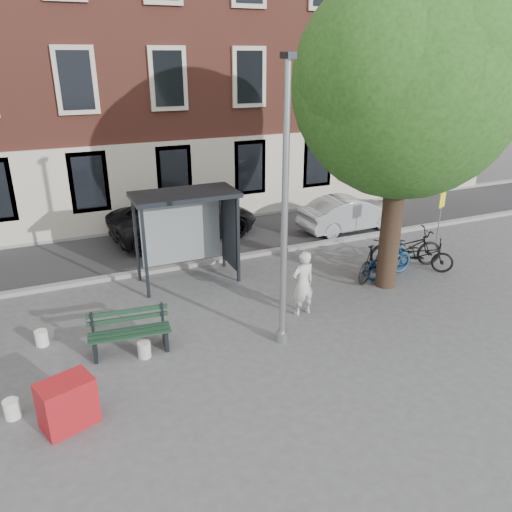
{
  "coord_description": "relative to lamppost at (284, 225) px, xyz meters",
  "views": [
    {
      "loc": [
        -4.47,
        -8.76,
        6.06
      ],
      "look_at": [
        0.14,
        1.8,
        1.4
      ],
      "focal_mm": 35.0,
      "sensor_mm": 36.0,
      "label": 1
    }
  ],
  "objects": [
    {
      "name": "ground",
      "position": [
        0.0,
        0.0,
        -2.78
      ],
      "size": [
        90.0,
        90.0,
        0.0
      ],
      "primitive_type": "plane",
      "color": "#4C4C4F",
      "rests_on": "ground"
    },
    {
      "name": "road",
      "position": [
        0.0,
        7.0,
        -2.78
      ],
      "size": [
        40.0,
        4.0,
        0.01
      ],
      "primitive_type": "cube",
      "color": "#28282B",
      "rests_on": "ground"
    },
    {
      "name": "curb_near",
      "position": [
        0.0,
        5.0,
        -2.72
      ],
      "size": [
        40.0,
        0.25,
        0.12
      ],
      "primitive_type": "cube",
      "color": "gray",
      "rests_on": "ground"
    },
    {
      "name": "curb_far",
      "position": [
        0.0,
        9.0,
        -2.72
      ],
      "size": [
        40.0,
        0.25,
        0.12
      ],
      "primitive_type": "cube",
      "color": "gray",
      "rests_on": "ground"
    },
    {
      "name": "building_row",
      "position": [
        0.0,
        13.0,
        4.22
      ],
      "size": [
        30.0,
        8.0,
        14.0
      ],
      "primitive_type": "cube",
      "color": "brown",
      "rests_on": "ground"
    },
    {
      "name": "lamppost",
      "position": [
        0.0,
        0.0,
        0.0
      ],
      "size": [
        0.28,
        0.35,
        6.11
      ],
      "color": "#9EA0A3",
      "rests_on": "ground"
    },
    {
      "name": "tree_right",
      "position": [
        4.01,
        1.38,
        2.83
      ],
      "size": [
        5.76,
        5.6,
        8.2
      ],
      "color": "black",
      "rests_on": "ground"
    },
    {
      "name": "bus_shelter",
      "position": [
        -0.61,
        4.11,
        -0.87
      ],
      "size": [
        2.85,
        1.45,
        2.62
      ],
      "color": "#1E2328",
      "rests_on": "ground"
    },
    {
      "name": "painter",
      "position": [
        1.03,
        0.95,
        -1.94
      ],
      "size": [
        0.65,
        0.47,
        1.68
      ],
      "primitive_type": "imported",
      "rotation": [
        0.0,
        0.0,
        3.25
      ],
      "color": "silver",
      "rests_on": "ground"
    },
    {
      "name": "bench",
      "position": [
        -3.22,
        0.99,
        -2.37
      ],
      "size": [
        1.8,
        0.75,
        0.9
      ],
      "rotation": [
        0.0,
        0.0,
        -0.1
      ],
      "color": "#1E2328",
      "rests_on": "ground"
    },
    {
      "name": "bike_a",
      "position": [
        5.41,
        2.41,
        -2.19
      ],
      "size": [
        2.4,
        1.38,
        1.19
      ],
      "primitive_type": "imported",
      "rotation": [
        0.0,
        0.0,
        1.29
      ],
      "color": "black",
      "rests_on": "ground"
    },
    {
      "name": "bike_b",
      "position": [
        4.43,
        1.94,
        -2.26
      ],
      "size": [
        1.79,
        0.7,
        1.05
      ],
      "primitive_type": "imported",
      "rotation": [
        0.0,
        0.0,
        1.69
      ],
      "color": "navy",
      "rests_on": "ground"
    },
    {
      "name": "bike_c",
      "position": [
        5.63,
        1.98,
        -2.29
      ],
      "size": [
        1.85,
        1.74,
        0.99
      ],
      "primitive_type": "imported",
      "rotation": [
        0.0,
        0.0,
        0.85
      ],
      "color": "black",
      "rests_on": "ground"
    },
    {
      "name": "bike_d",
      "position": [
        3.98,
        2.02,
        -2.23
      ],
      "size": [
        1.88,
        1.3,
        1.11
      ],
      "primitive_type": "imported",
      "rotation": [
        0.0,
        0.0,
        2.04
      ],
      "color": "black",
      "rests_on": "ground"
    },
    {
      "name": "car_dark",
      "position": [
        -0.05,
        7.67,
        -2.06
      ],
      "size": [
        5.44,
        2.92,
        1.45
      ],
      "primitive_type": "imported",
      "rotation": [
        0.0,
        0.0,
        1.67
      ],
      "color": "black",
      "rests_on": "ground"
    },
    {
      "name": "car_silver",
      "position": [
        5.75,
        6.0,
        -2.15
      ],
      "size": [
        3.9,
        1.51,
        1.27
      ],
      "primitive_type": "imported",
      "rotation": [
        0.0,
        0.0,
        1.62
      ],
      "color": "#A8A9AF",
      "rests_on": "ground"
    },
    {
      "name": "red_stand",
      "position": [
        -4.65,
        -0.99,
        -2.33
      ],
      "size": [
        1.05,
        0.86,
        0.9
      ],
      "primitive_type": "cube",
      "rotation": [
        0.0,
        0.0,
        0.33
      ],
      "color": "#A5161B",
      "rests_on": "ground"
    },
    {
      "name": "bucket_a",
      "position": [
        -5.58,
        -0.38,
        -2.6
      ],
      "size": [
        0.36,
        0.36,
        0.36
      ],
      "primitive_type": "cylinder",
      "rotation": [
        0.0,
        0.0,
        0.38
      ],
      "color": "white",
      "rests_on": "ground"
    },
    {
      "name": "bucket_b",
      "position": [
        -3.0,
        0.61,
        -2.6
      ],
      "size": [
        0.29,
        0.29,
        0.36
      ],
      "primitive_type": "cylinder",
      "rotation": [
        0.0,
        0.0,
        -0.02
      ],
      "color": "silver",
      "rests_on": "ground"
    },
    {
      "name": "bucket_c",
      "position": [
        -5.01,
        2.0,
        -2.6
      ],
      "size": [
        0.32,
        0.32,
        0.36
      ],
      "primitive_type": "cylinder",
      "rotation": [
        0.0,
        0.0,
        0.17
      ],
      "color": "white",
      "rests_on": "ground"
    },
    {
      "name": "notice_sign",
      "position": [
        6.88,
        2.71,
        -1.24
      ],
      "size": [
        0.35,
        0.17,
        2.09
      ],
      "rotation": [
        0.0,
        0.0,
        0.39
      ],
      "color": "#9EA0A3",
      "rests_on": "ground"
    }
  ]
}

